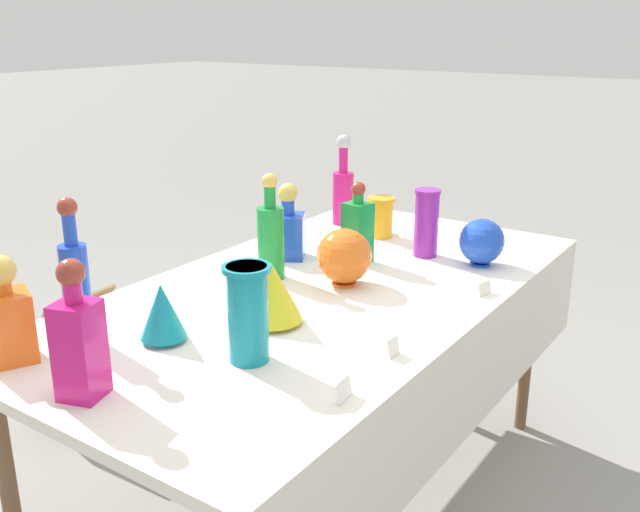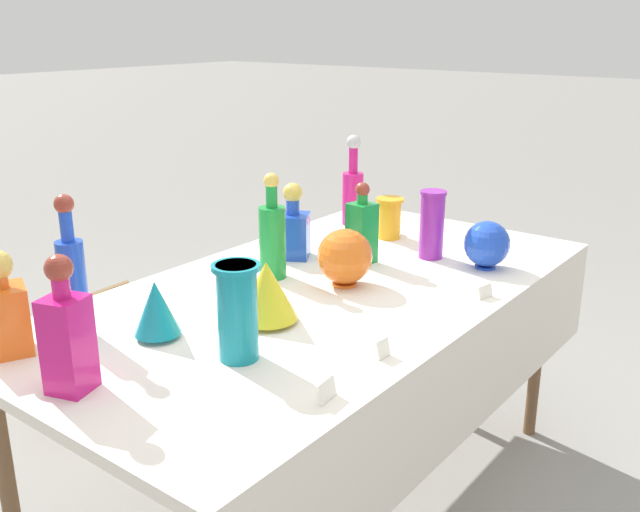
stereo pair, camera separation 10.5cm
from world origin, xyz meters
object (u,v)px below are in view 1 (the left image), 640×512
Objects in this scene: slender_vase_1 at (426,221)px; square_decanter_3 at (78,340)px; tall_bottle_0 at (343,190)px; square_decanter_0 at (288,229)px; slender_vase_2 at (248,311)px; round_bowl_0 at (344,256)px; tall_bottle_1 at (76,283)px; tall_bottle_2 at (271,237)px; slender_vase_0 at (381,215)px; round_bowl_1 at (482,241)px; cardboard_box_behind_left at (102,366)px; fluted_vase_0 at (162,312)px; fluted_vase_1 at (272,292)px; square_decanter_1 at (7,317)px; square_decanter_2 at (358,228)px.

square_decanter_3 is at bearing 172.84° from slender_vase_1.
tall_bottle_0 is 0.47m from square_decanter_0.
slender_vase_1 is 0.94m from slender_vase_2.
tall_bottle_1 is at bearing 155.32° from round_bowl_0.
tall_bottle_2 reaches higher than slender_vase_0.
square_decanter_0 reaches higher than slender_vase_1.
round_bowl_0 is at bearing 146.52° from round_bowl_1.
round_bowl_0 is (-0.50, -0.16, 0.01)m from slender_vase_0.
round_bowl_1 is at bearing -28.06° from tall_bottle_1.
round_bowl_0 is at bearing -85.99° from cardboard_box_behind_left.
fluted_vase_0 is at bearing 99.46° from slender_vase_2.
slender_vase_1 is at bearing -12.82° from fluted_vase_0.
tall_bottle_2 reaches higher than fluted_vase_1.
slender_vase_1 is 0.40m from round_bowl_0.
square_decanter_1 reaches higher than slender_vase_2.
round_bowl_1 is (-0.09, -0.43, -0.00)m from slender_vase_0.
square_decanter_3 is at bearing 164.62° from round_bowl_1.
tall_bottle_1 reaches higher than square_decanter_0.
square_decanter_3 is 2.04× the size of fluted_vase_0.
tall_bottle_1 is at bearing 137.18° from fluted_vase_1.
fluted_vase_0 is 0.87× the size of round_bowl_0.
square_decanter_1 is 1.38m from slender_vase_0.
square_decanter_0 reaches higher than fluted_vase_0.
tall_bottle_1 is at bearing 160.08° from slender_vase_1.
tall_bottle_2 is at bearing 33.10° from slender_vase_2.
square_decanter_1 is 0.28m from square_decanter_3.
tall_bottle_2 is at bearing -166.28° from tall_bottle_0.
fluted_vase_0 is at bearing 175.24° from square_decanter_2.
tall_bottle_0 is 1.20m from cardboard_box_behind_left.
round_bowl_1 is at bearing -33.48° from round_bowl_0.
square_decanter_1 is at bearing 141.88° from fluted_vase_0.
square_decanter_1 is 1.33m from slender_vase_1.
tall_bottle_0 reaches higher than round_bowl_0.
square_decanter_0 is at bearing 11.82° from square_decanter_3.
round_bowl_0 is (0.55, 0.09, -0.03)m from slender_vase_2.
slender_vase_2 is at bearing -178.90° from slender_vase_1.
tall_bottle_0 is at bearing 68.05° from slender_vase_1.
square_decanter_2 is at bearing -14.70° from square_decanter_1.
tall_bottle_1 reaches higher than slender_vase_2.
square_decanter_2 reaches higher than square_decanter_0.
square_decanter_2 is 0.57m from fluted_vase_1.
square_decanter_3 is (-0.01, -0.28, 0.02)m from square_decanter_1.
slender_vase_2 is 0.25m from fluted_vase_0.
slender_vase_1 is 1.44m from cardboard_box_behind_left.
slender_vase_1 is at bearing -7.16° from square_decanter_3.
fluted_vase_0 is (-0.98, 0.22, -0.04)m from slender_vase_1.
square_decanter_0 is 0.83× the size of square_decanter_3.
slender_vase_2 is at bearing -28.42° from square_decanter_3.
fluted_vase_1 is at bearing -147.40° from square_decanter_0.
slender_vase_0 is 0.52m from round_bowl_0.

